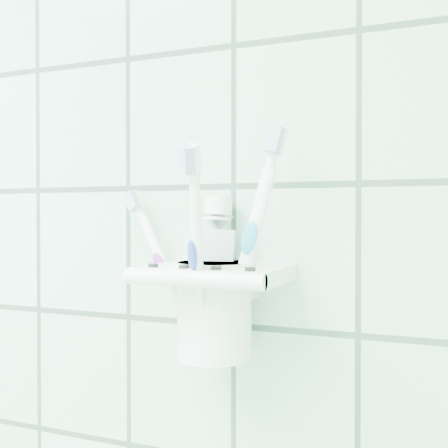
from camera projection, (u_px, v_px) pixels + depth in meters
name	position (u px, v px, depth m)	size (l,w,h in m)	color
holder_bracket	(216.00, 275.00, 0.56)	(0.14, 0.11, 0.04)	white
cup	(214.00, 306.00, 0.56)	(0.08, 0.08, 0.10)	white
toothbrush_pink	(197.00, 254.00, 0.57)	(0.09, 0.04, 0.18)	white
toothbrush_blue	(223.00, 237.00, 0.54)	(0.06, 0.03, 0.23)	white
toothbrush_orange	(201.00, 245.00, 0.55)	(0.04, 0.08, 0.21)	white
toothpaste_tube	(210.00, 260.00, 0.57)	(0.04, 0.04, 0.16)	silver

